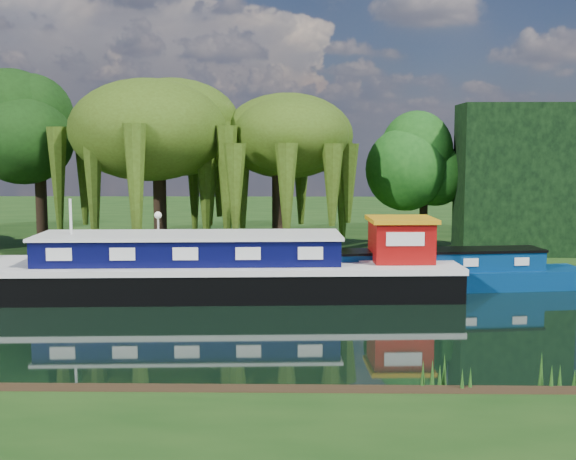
{
  "coord_description": "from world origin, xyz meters",
  "views": [
    {
      "loc": [
        7.54,
        -24.76,
        6.12
      ],
      "look_at": [
        7.02,
        4.41,
        2.8
      ],
      "focal_mm": 45.0,
      "sensor_mm": 36.0,
      "label": 1
    }
  ],
  "objects": [
    {
      "name": "lamppost",
      "position": [
        0.5,
        10.5,
        2.42
      ],
      "size": [
        0.36,
        0.36,
        2.56
      ],
      "color": "silver",
      "rests_on": "far_bank"
    },
    {
      "name": "tree_far_mid",
      "position": [
        -7.21,
        15.86,
        6.76
      ],
      "size": [
        5.6,
        5.6,
        9.16
      ],
      "color": "black",
      "rests_on": "far_bank"
    },
    {
      "name": "conifer_hedge",
      "position": [
        19.0,
        14.0,
        4.45
      ],
      "size": [
        6.0,
        3.0,
        8.0
      ],
      "primitive_type": "cube",
      "color": "black",
      "rests_on": "far_bank"
    },
    {
      "name": "mooring_posts",
      "position": [
        -0.5,
        8.4,
        0.95
      ],
      "size": [
        19.16,
        0.16,
        1.0
      ],
      "color": "silver",
      "rests_on": "far_bank"
    },
    {
      "name": "dutch_barge",
      "position": [
        4.2,
        4.92,
        1.05
      ],
      "size": [
        20.21,
        5.51,
        4.22
      ],
      "rotation": [
        0.0,
        0.0,
        0.05
      ],
      "color": "black",
      "rests_on": "ground"
    },
    {
      "name": "narrowboat",
      "position": [
        13.54,
        6.29,
        0.67
      ],
      "size": [
        13.12,
        3.92,
        1.89
      ],
      "rotation": [
        0.0,
        0.0,
        0.14
      ],
      "color": "navy",
      "rests_on": "ground"
    },
    {
      "name": "reeds_near",
      "position": [
        6.87,
        -7.57,
        0.55
      ],
      "size": [
        33.7,
        1.5,
        1.1
      ],
      "color": "#1B4813",
      "rests_on": "ground"
    },
    {
      "name": "willow_right",
      "position": [
        6.36,
        13.6,
        6.11
      ],
      "size": [
        6.36,
        6.36,
        7.75
      ],
      "color": "black",
      "rests_on": "far_bank"
    },
    {
      "name": "tree_far_right",
      "position": [
        14.43,
        15.63,
        5.01
      ],
      "size": [
        4.04,
        4.04,
        6.6
      ],
      "color": "black",
      "rests_on": "far_bank"
    },
    {
      "name": "ground",
      "position": [
        0.0,
        0.0,
        0.0
      ],
      "size": [
        120.0,
        120.0,
        0.0
      ],
      "primitive_type": "plane",
      "color": "black"
    },
    {
      "name": "far_bank",
      "position": [
        0.0,
        34.0,
        0.23
      ],
      "size": [
        120.0,
        52.0,
        0.45
      ],
      "primitive_type": "cube",
      "color": "#13350E",
      "rests_on": "ground"
    },
    {
      "name": "willow_left",
      "position": [
        -0.03,
        13.74,
        6.9
      ],
      "size": [
        7.41,
        7.41,
        8.88
      ],
      "color": "black",
      "rests_on": "far_bank"
    }
  ]
}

